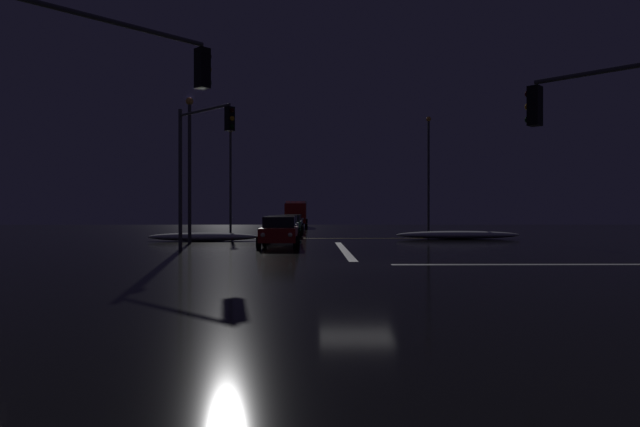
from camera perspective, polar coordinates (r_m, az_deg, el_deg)
ground at (r=19.18m, az=3.74°, el=-5.42°), size 120.00×120.00×0.10m
stop_line_north at (r=26.63m, az=2.47°, el=-3.74°), size 0.35×12.77×0.01m
centre_line_ns at (r=38.20m, az=1.48°, el=-2.56°), size 22.00×0.15×0.01m
crosswalk_bar_east at (r=21.17m, az=24.77°, el=-4.76°), size 12.77×0.40×0.01m
snow_bank_left_curb at (r=35.31m, az=-11.88°, el=-2.36°), size 6.90×1.50×0.52m
snow_bank_right_curb at (r=38.52m, az=13.97°, el=-2.15°), size 8.38×1.50×0.53m
sedan_red at (r=28.65m, az=-4.20°, el=-1.87°), size 2.02×4.33×1.57m
sedan_gray at (r=33.96m, az=-4.01°, el=-1.55°), size 2.02×4.33×1.57m
sedan_white at (r=40.35m, az=-3.56°, el=-1.28°), size 2.02×4.33×1.57m
sedan_green at (r=46.11m, az=-3.08°, el=-1.10°), size 2.02×4.33×1.57m
sedan_blue at (r=52.44m, az=-2.88°, el=-0.95°), size 2.02×4.33×1.57m
sedan_silver at (r=58.88m, az=-2.68°, el=-0.83°), size 2.02×4.33×1.57m
box_truck at (r=66.70m, az=-2.45°, el=0.07°), size 2.68×8.28×3.08m
traffic_signal_nw at (r=26.45m, az=-12.28°, el=6.30°), size 3.12×3.12×6.78m
traffic_signal_sw at (r=13.80m, az=-22.10°, el=11.51°), size 3.82×3.82×6.51m
streetlamp_left_near at (r=33.04m, az=-13.23°, el=5.50°), size 0.44×0.44×8.42m
streetlamp_left_far at (r=48.76m, az=-9.16°, el=4.21°), size 0.44×0.44×9.13m
streetlamp_right_far at (r=49.33m, az=11.07°, el=4.75°), size 0.44×0.44×10.12m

